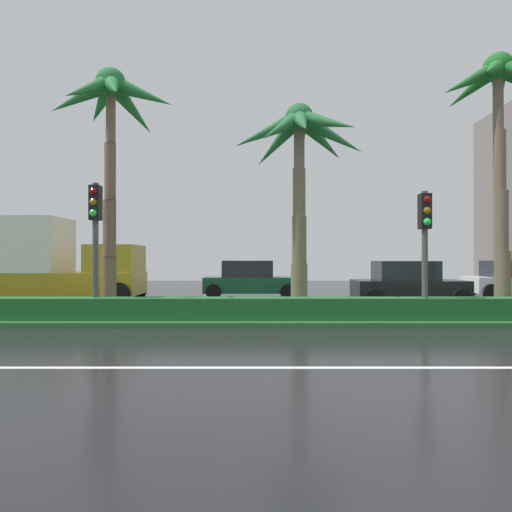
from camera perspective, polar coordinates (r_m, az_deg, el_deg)
The scene contains 12 objects.
ground_plane at distance 14.43m, azimuth 7.35°, elevation -7.77°, with size 90.00×42.00×0.10m, color black.
near_lane_divider_stripe at distance 7.64m, azimuth 14.24°, elevation -14.10°, with size 81.00×0.14×0.01m, color white.
median_strip at distance 13.43m, azimuth 7.90°, elevation -7.79°, with size 85.50×4.00×0.15m, color #2D6B33.
median_hedge at distance 12.01m, azimuth 8.82°, elevation -6.88°, with size 76.50×0.70×0.60m.
palm_tree_mid_left at distance 14.50m, azimuth -18.65°, elevation 17.05°, with size 3.98×3.67×7.48m.
palm_tree_centre_left at distance 14.16m, azimuth 5.93°, elevation 14.13°, with size 4.32×4.41×6.60m.
palm_tree_centre at distance 16.26m, azimuth 29.35°, elevation 16.71°, with size 3.70×3.52×8.16m.
traffic_signal_median_left at distance 12.74m, azimuth -20.40°, elevation 3.83°, with size 0.28×0.43×3.76m.
traffic_signal_median_right at distance 12.62m, azimuth 21.49°, elevation 3.07°, with size 0.28×0.43×3.51m.
box_truck_lead at distance 19.21m, azimuth -24.46°, elevation -1.11°, with size 6.40×2.64×3.46m.
car_in_traffic_leading at distance 20.08m, azimuth -0.75°, elevation -3.16°, with size 4.30×2.02×1.72m.
car_in_traffic_second at distance 18.15m, azimuth 19.44°, elevation -3.45°, with size 4.30×2.02×1.72m.
Camera 1 is at (-1.81, -5.19, 1.83)m, focal length 30.29 mm.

